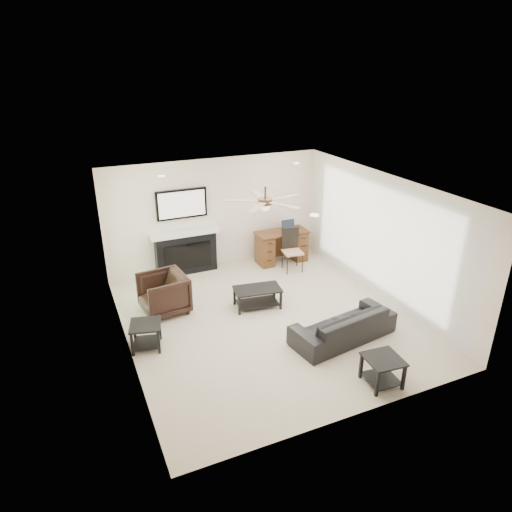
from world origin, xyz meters
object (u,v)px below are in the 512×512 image
object	(u,v)px
coffee_table	(257,298)
desk	(282,247)
armchair	(163,294)
sofa	(343,325)
fireplace_unit	(185,233)

from	to	relation	value
coffee_table	desk	distance (m)	2.27
coffee_table	armchair	bearing A→B (deg)	170.67
sofa	fireplace_unit	bearing A→B (deg)	-73.68
fireplace_unit	armchair	bearing A→B (deg)	-119.93
coffee_table	fireplace_unit	distance (m)	2.36
coffee_table	fireplace_unit	xyz separation A→B (m)	(-0.82, 2.08, 0.75)
armchair	desk	bearing A→B (deg)	105.22
sofa	desk	size ratio (longest dim) A/B	1.54
armchair	coffee_table	size ratio (longest dim) A/B	0.94
armchair	fireplace_unit	bearing A→B (deg)	143.94
fireplace_unit	desk	world-z (taller)	fireplace_unit
coffee_table	desk	bearing A→B (deg)	59.94
desk	sofa	bearing A→B (deg)	-98.67
sofa	fireplace_unit	size ratio (longest dim) A/B	0.98
coffee_table	desk	size ratio (longest dim) A/B	0.74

